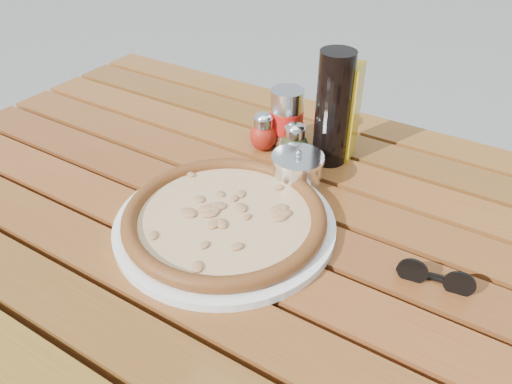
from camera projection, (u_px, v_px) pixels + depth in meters
The scene contains 10 objects.
table at pixel (250, 245), 0.89m from camera, with size 1.40×0.90×0.75m.
plate at pixel (225, 224), 0.81m from camera, with size 0.36×0.36×0.01m, color white.
pizza at pixel (225, 216), 0.80m from camera, with size 0.38×0.38×0.03m.
pepper_shaker at pixel (263, 132), 1.00m from camera, with size 0.06×0.06×0.08m.
oregano_shaker at pixel (294, 143), 0.96m from camera, with size 0.07×0.07×0.08m.
dark_bottle at pixel (333, 109), 0.92m from camera, with size 0.07×0.07×0.22m, color black.
soda_can at pixel (287, 118), 1.00m from camera, with size 0.09×0.09×0.12m.
olive_oil_cruet at pixel (343, 111), 0.95m from camera, with size 0.06×0.06×0.21m.
parmesan_tin at pixel (297, 170), 0.90m from camera, with size 0.12×0.12×0.07m.
sunglasses at pixel (435, 277), 0.70m from camera, with size 0.11×0.04×0.04m.
Camera 1 is at (0.36, -0.56, 1.28)m, focal length 35.00 mm.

